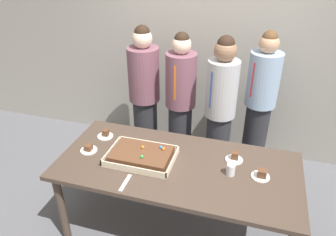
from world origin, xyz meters
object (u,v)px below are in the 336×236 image
object	(u,v)px
person_green_shirt_behind	(220,112)
party_table	(177,172)
sheet_cake	(141,155)
person_striped_tie_right	(260,105)
plated_slice_near_left	(89,149)
cake_server_utensil	(125,183)
person_far_right_suit	(180,104)
person_serving_front	(145,95)
plated_slice_near_right	(261,175)
plated_slice_far_left	(234,158)
plated_slice_far_right	(105,135)
drink_cup_nearest	(231,170)

from	to	relation	value
person_green_shirt_behind	party_table	bearing A→B (deg)	17.31
party_table	sheet_cake	distance (m)	0.34
person_striped_tie_right	sheet_cake	bearing A→B (deg)	0.01
person_striped_tie_right	plated_slice_near_left	bearing A→B (deg)	-11.66
cake_server_utensil	person_far_right_suit	world-z (taller)	person_far_right_suit
person_serving_front	person_far_right_suit	xyz separation A→B (m)	(0.45, -0.08, -0.01)
plated_slice_near_left	person_serving_front	world-z (taller)	person_serving_front
plated_slice_near_left	plated_slice_near_right	distance (m)	1.51
person_serving_front	sheet_cake	bearing A→B (deg)	0.03
plated_slice_far_left	person_green_shirt_behind	bearing A→B (deg)	109.58
cake_server_utensil	plated_slice_far_right	bearing A→B (deg)	128.35
person_striped_tie_right	person_serving_front	bearing A→B (deg)	-47.04
person_serving_front	person_green_shirt_behind	xyz separation A→B (m)	(0.91, -0.21, 0.03)
plated_slice_far_right	party_table	bearing A→B (deg)	-15.76
plated_slice_near_left	person_serving_front	distance (m)	1.10
party_table	person_green_shirt_behind	size ratio (longest dim) A/B	1.21
person_striped_tie_right	person_far_right_suit	world-z (taller)	person_striped_tie_right
sheet_cake	person_striped_tie_right	bearing A→B (deg)	51.34
cake_server_utensil	person_green_shirt_behind	world-z (taller)	person_green_shirt_behind
plated_slice_near_left	plated_slice_near_right	size ratio (longest dim) A/B	1.00
plated_slice_far_left	person_striped_tie_right	size ratio (longest dim) A/B	0.09
plated_slice_near_right	sheet_cake	bearing A→B (deg)	-177.41
plated_slice_far_right	person_serving_front	bearing A→B (deg)	83.38
drink_cup_nearest	person_green_shirt_behind	world-z (taller)	person_green_shirt_behind
cake_server_utensil	person_striped_tie_right	world-z (taller)	person_striped_tie_right
cake_server_utensil	person_serving_front	world-z (taller)	person_serving_front
plated_slice_near_right	person_green_shirt_behind	xyz separation A→B (m)	(-0.46, 0.82, 0.08)
party_table	sheet_cake	world-z (taller)	sheet_cake
party_table	drink_cup_nearest	world-z (taller)	drink_cup_nearest
plated_slice_far_left	cake_server_utensil	size ratio (longest dim) A/B	0.75
drink_cup_nearest	plated_slice_near_left	bearing A→B (deg)	-178.56
plated_slice_near_right	person_green_shirt_behind	world-z (taller)	person_green_shirt_behind
person_striped_tie_right	person_green_shirt_behind	bearing A→B (deg)	-13.24
person_striped_tie_right	drink_cup_nearest	bearing A→B (deg)	30.47
plated_slice_near_left	person_striped_tie_right	size ratio (longest dim) A/B	0.09
person_green_shirt_behind	plated_slice_far_left	bearing A→B (deg)	51.92
party_table	drink_cup_nearest	bearing A→B (deg)	-0.93
sheet_cake	person_far_right_suit	size ratio (longest dim) A/B	0.35
drink_cup_nearest	person_striped_tie_right	xyz separation A→B (m)	(0.17, 1.16, 0.04)
person_serving_front	plated_slice_near_right	bearing A→B (deg)	34.48
drink_cup_nearest	person_serving_front	xyz separation A→B (m)	(-1.13, 1.06, 0.03)
cake_server_utensil	person_far_right_suit	bearing A→B (deg)	85.67
drink_cup_nearest	plated_slice_near_right	bearing A→B (deg)	8.39
drink_cup_nearest	person_green_shirt_behind	bearing A→B (deg)	104.50
plated_slice_far_left	person_serving_front	bearing A→B (deg)	143.24
sheet_cake	person_green_shirt_behind	size ratio (longest dim) A/B	0.34
drink_cup_nearest	cake_server_utensil	world-z (taller)	drink_cup_nearest
party_table	cake_server_utensil	bearing A→B (deg)	-133.18
plated_slice_near_right	plated_slice_far_right	world-z (taller)	plated_slice_near_right
plated_slice_near_left	plated_slice_far_left	size ratio (longest dim) A/B	1.00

